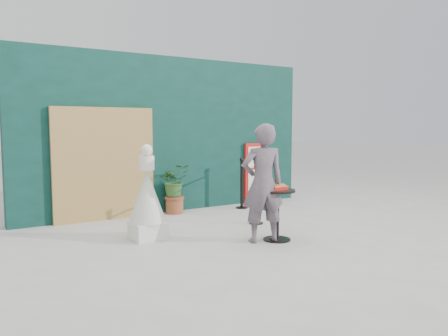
% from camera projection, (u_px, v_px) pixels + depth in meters
% --- Properties ---
extents(ground, '(60.00, 60.00, 0.00)m').
position_uv_depth(ground, '(270.00, 246.00, 6.09)').
color(ground, '#ADAAA5').
rests_on(ground, ground).
extents(back_wall, '(6.00, 0.30, 3.00)m').
position_uv_depth(back_wall, '(171.00, 135.00, 8.59)').
color(back_wall, '#0A2D22').
rests_on(back_wall, ground).
extents(bamboo_fence, '(1.80, 0.08, 2.00)m').
position_uv_depth(bamboo_fence, '(105.00, 164.00, 7.72)').
color(bamboo_fence, tan).
rests_on(bamboo_fence, ground).
extents(woman, '(0.72, 0.57, 1.71)m').
position_uv_depth(woman, '(263.00, 183.00, 6.24)').
color(woman, '#645560').
rests_on(woman, ground).
extents(menu_board, '(0.50, 0.07, 1.30)m').
position_uv_depth(menu_board, '(254.00, 173.00, 9.52)').
color(menu_board, red).
rests_on(menu_board, ground).
extents(statue, '(0.55, 0.55, 1.41)m').
position_uv_depth(statue, '(147.00, 201.00, 6.43)').
color(statue, silver).
rests_on(statue, ground).
extents(cafe_table, '(0.52, 0.52, 0.75)m').
position_uv_depth(cafe_table, '(277.00, 207.00, 6.37)').
color(cafe_table, black).
rests_on(cafe_table, ground).
extents(food_basket, '(0.26, 0.19, 0.11)m').
position_uv_depth(food_basket, '(277.00, 187.00, 6.35)').
color(food_basket, red).
rests_on(food_basket, cafe_table).
extents(planter, '(0.56, 0.48, 0.95)m').
position_uv_depth(planter, '(174.00, 185.00, 8.34)').
color(planter, brown).
rests_on(planter, ground).
extents(stanchion_barrier, '(0.84, 1.54, 1.03)m').
position_uv_depth(stanchion_barrier, '(248.00, 189.00, 8.16)').
color(stanchion_barrier, black).
rests_on(stanchion_barrier, ground).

